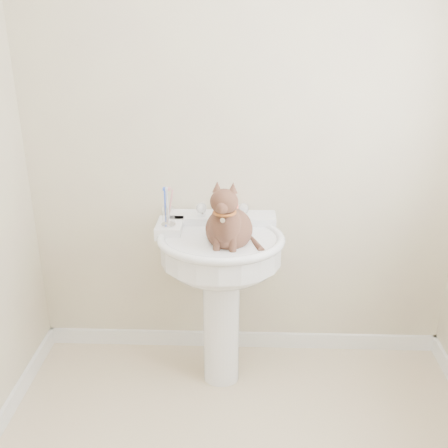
# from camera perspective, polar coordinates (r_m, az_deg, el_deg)

# --- Properties ---
(wall_back) EXTENTS (2.20, 0.00, 2.50)m
(wall_back) POSITION_cam_1_polar(r_m,az_deg,el_deg) (2.59, 2.17, 10.25)
(wall_back) COLOR beige
(wall_back) RESTS_ON ground
(baseboard_back) EXTENTS (2.20, 0.02, 0.09)m
(baseboard_back) POSITION_cam_1_polar(r_m,az_deg,el_deg) (3.06, 1.84, -12.42)
(baseboard_back) COLOR white
(baseboard_back) RESTS_ON floor
(pedestal_sink) EXTENTS (0.61, 0.60, 0.84)m
(pedestal_sink) POSITION_cam_1_polar(r_m,az_deg,el_deg) (2.51, -0.38, -4.41)
(pedestal_sink) COLOR white
(pedestal_sink) RESTS_ON floor
(faucet) EXTENTS (0.28, 0.12, 0.14)m
(faucet) POSITION_cam_1_polar(r_m,az_deg,el_deg) (2.56, -0.19, 1.56)
(faucet) COLOR silver
(faucet) RESTS_ON pedestal_sink
(soap_bar) EXTENTS (0.10, 0.07, 0.03)m
(soap_bar) POSITION_cam_1_polar(r_m,az_deg,el_deg) (2.65, 0.63, 1.67)
(soap_bar) COLOR #E94F36
(soap_bar) RESTS_ON pedestal_sink
(toothbrush_cup) EXTENTS (0.07, 0.07, 0.18)m
(toothbrush_cup) POSITION_cam_1_polar(r_m,az_deg,el_deg) (2.47, -6.10, 0.89)
(toothbrush_cup) COLOR silver
(toothbrush_cup) RESTS_ON pedestal_sink
(cat) EXTENTS (0.24, 0.30, 0.44)m
(cat) POSITION_cam_1_polar(r_m,az_deg,el_deg) (2.35, 0.49, -0.13)
(cat) COLOR brown
(cat) RESTS_ON pedestal_sink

